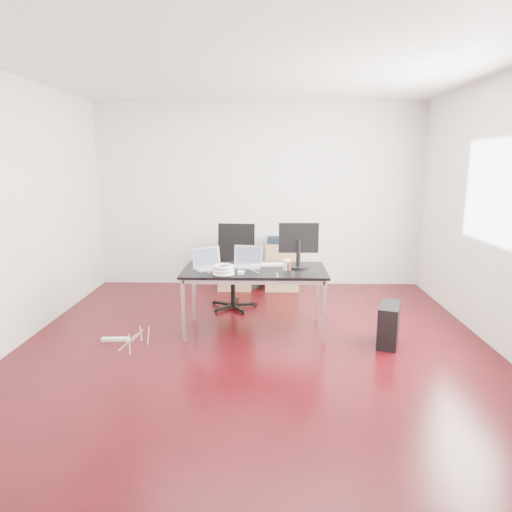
{
  "coord_description": "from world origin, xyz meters",
  "views": [
    {
      "loc": [
        0.13,
        -4.58,
        1.91
      ],
      "look_at": [
        0.0,
        0.55,
        0.85
      ],
      "focal_mm": 32.0,
      "sensor_mm": 36.0,
      "label": 1
    }
  ],
  "objects_px": {
    "desk": "(254,274)",
    "filing_cabinet_left": "(235,266)",
    "office_chair": "(234,262)",
    "filing_cabinet_right": "(282,266)",
    "pc_tower": "(389,325)"
  },
  "relations": [
    {
      "from": "desk",
      "to": "filing_cabinet_left",
      "type": "height_order",
      "value": "desk"
    },
    {
      "from": "pc_tower",
      "to": "filing_cabinet_left",
      "type": "bearing_deg",
      "value": 148.43
    },
    {
      "from": "filing_cabinet_right",
      "to": "pc_tower",
      "type": "xyz_separation_m",
      "value": [
        1.07,
        -2.19,
        -0.13
      ]
    },
    {
      "from": "office_chair",
      "to": "filing_cabinet_right",
      "type": "xyz_separation_m",
      "value": [
        0.66,
        0.91,
        -0.26
      ]
    },
    {
      "from": "desk",
      "to": "office_chair",
      "type": "bearing_deg",
      "value": 107.98
    },
    {
      "from": "pc_tower",
      "to": "office_chair",
      "type": "bearing_deg",
      "value": 162.82
    },
    {
      "from": "filing_cabinet_left",
      "to": "pc_tower",
      "type": "distance_m",
      "value": 2.83
    },
    {
      "from": "filing_cabinet_right",
      "to": "pc_tower",
      "type": "height_order",
      "value": "filing_cabinet_right"
    },
    {
      "from": "filing_cabinet_left",
      "to": "pc_tower",
      "type": "height_order",
      "value": "filing_cabinet_left"
    },
    {
      "from": "filing_cabinet_left",
      "to": "pc_tower",
      "type": "bearing_deg",
      "value": -50.88
    },
    {
      "from": "desk",
      "to": "pc_tower",
      "type": "xyz_separation_m",
      "value": [
        1.44,
        -0.37,
        -0.46
      ]
    },
    {
      "from": "office_chair",
      "to": "filing_cabinet_left",
      "type": "xyz_separation_m",
      "value": [
        -0.05,
        0.91,
        -0.26
      ]
    },
    {
      "from": "office_chair",
      "to": "filing_cabinet_left",
      "type": "relative_size",
      "value": 1.54
    },
    {
      "from": "desk",
      "to": "office_chair",
      "type": "relative_size",
      "value": 1.48
    },
    {
      "from": "office_chair",
      "to": "desk",
      "type": "bearing_deg",
      "value": -64.99
    }
  ]
}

